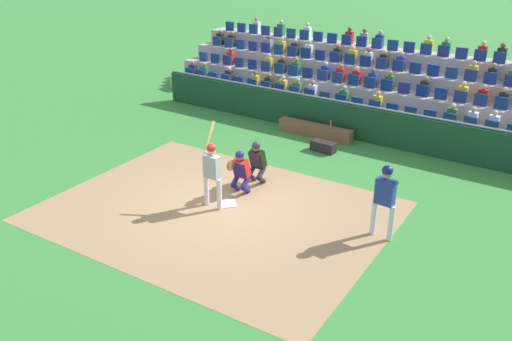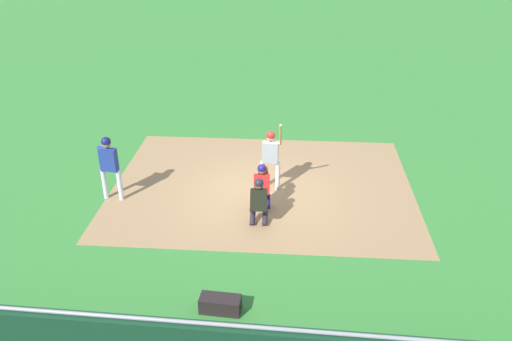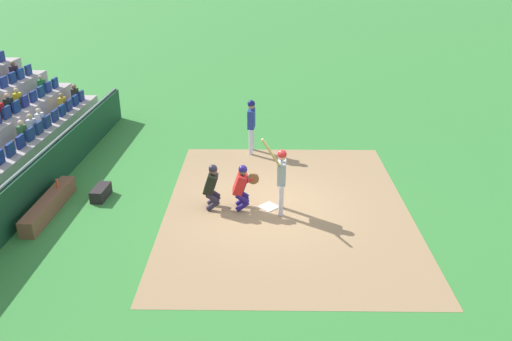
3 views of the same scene
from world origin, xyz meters
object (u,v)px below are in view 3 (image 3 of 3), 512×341
Objects in this scene: equipment_duffel_bag at (101,192)px; on_deck_batter at (251,120)px; batter_at_plate at (281,174)px; dugout_bench at (49,205)px; catcher_crouching at (242,185)px; water_bottle_on_bench at (57,183)px; home_plate_marker at (269,207)px; home_plate_umpire at (212,184)px.

on_deck_batter is at bearing 134.56° from equipment_duffel_bag.
equipment_duffel_bag is at bearing -47.97° from on_deck_batter.
dugout_bench is (0.31, -6.24, -0.91)m from batter_at_plate.
dugout_bench is at bearing -85.08° from catcher_crouching.
home_plate_marker is at bearing 89.39° from water_bottle_on_bench.
water_bottle_on_bench reaches higher than dugout_bench.
water_bottle_on_bench is (-0.61, 0.03, 0.35)m from dugout_bench.
on_deck_batter is at bearing -170.31° from home_plate_marker.
home_plate_umpire is 4.35m from water_bottle_on_bench.
catcher_crouching is 1.58× the size of equipment_duffel_bag.
home_plate_umpire is at bearing 84.65° from equipment_duffel_bag.
batter_at_plate is 5.25m from equipment_duffel_bag.
home_plate_umpire is 0.70× the size of on_deck_batter.
dugout_bench is 1.44m from equipment_duffel_bag.
home_plate_marker is at bearing 93.51° from home_plate_umpire.
water_bottle_on_bench is at bearing -72.29° from equipment_duffel_bag.
batter_at_plate is 2.68× the size of equipment_duffel_bag.
water_bottle_on_bench is at bearing 177.47° from dugout_bench.
home_plate_umpire is 4.27m from on_deck_batter.
catcher_crouching is 5.24m from dugout_bench.
home_plate_marker is 5.95m from dugout_bench.
batter_at_plate reaches higher than water_bottle_on_bench.
catcher_crouching is at bearing 86.12° from equipment_duffel_bag.
batter_at_plate is at bearing 85.51° from home_plate_umpire.
batter_at_plate reaches higher than home_plate_marker.
equipment_duffel_bag is (-0.29, 1.08, -0.40)m from water_bottle_on_bench.
water_bottle_on_bench is 0.32× the size of equipment_duffel_bag.
catcher_crouching is 5.17m from water_bottle_on_bench.
home_plate_marker is 0.34× the size of home_plate_umpire.
water_bottle_on_bench is 0.14× the size of on_deck_batter.
batter_at_plate is 4.43m from on_deck_batter.
home_plate_umpire is (0.09, -1.55, 0.69)m from home_plate_marker.
home_plate_marker is 1.02m from catcher_crouching.
home_plate_umpire is at bearing 87.93° from water_bottle_on_bench.
catcher_crouching is at bearing 88.18° from water_bottle_on_bench.
on_deck_batter is (-3.71, 4.12, 0.99)m from equipment_duffel_bag.
home_plate_marker is 0.34× the size of catcher_crouching.
equipment_duffel_bag is (-0.45, -3.26, -0.54)m from home_plate_umpire.
home_plate_marker is 0.20× the size of batter_at_plate.
catcher_crouching is at bearing -0.46° from on_deck_batter.
batter_at_plate is 6.25m from water_bottle_on_bench.
on_deck_batter is (-4.31, -1.02, 0.03)m from batter_at_plate.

